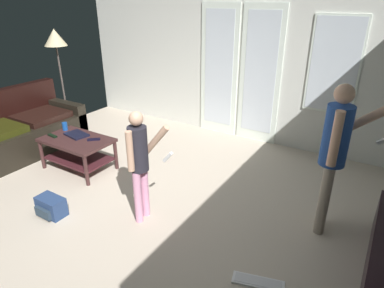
# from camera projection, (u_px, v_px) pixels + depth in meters

# --- Properties ---
(ground_plane) EXTENTS (5.97, 5.30, 0.02)m
(ground_plane) POSITION_uv_depth(u_px,v_px,m) (133.00, 206.00, 3.88)
(ground_plane) COLOR #C1B19D
(wall_back_with_doors) EXTENTS (5.97, 0.09, 2.85)m
(wall_back_with_doors) POSITION_uv_depth(u_px,v_px,m) (238.00, 54.00, 5.32)
(wall_back_with_doors) COLOR silver
(wall_back_with_doors) RESTS_ON ground_plane
(leather_couch) EXTENTS (0.88, 1.86, 0.94)m
(leather_couch) POSITION_uv_depth(u_px,v_px,m) (18.00, 133.00, 5.07)
(leather_couch) COLOR black
(leather_couch) RESTS_ON ground_plane
(coffee_table) EXTENTS (0.96, 0.60, 0.45)m
(coffee_table) POSITION_uv_depth(u_px,v_px,m) (78.00, 147.00, 4.59)
(coffee_table) COLOR #3B2121
(coffee_table) RESTS_ON ground_plane
(person_adult) EXTENTS (0.58, 0.46, 1.54)m
(person_adult) POSITION_uv_depth(u_px,v_px,m) (336.00, 148.00, 3.14)
(person_adult) COLOR #A99B87
(person_adult) RESTS_ON ground_plane
(person_child) EXTENTS (0.41, 0.35, 1.23)m
(person_child) POSITION_uv_depth(u_px,v_px,m) (140.00, 158.00, 3.38)
(person_child) COLOR pink
(person_child) RESTS_ON ground_plane
(floor_lamp) EXTENTS (0.37, 0.37, 1.73)m
(floor_lamp) POSITION_uv_depth(u_px,v_px,m) (56.00, 42.00, 5.61)
(floor_lamp) COLOR #2B2D2E
(floor_lamp) RESTS_ON ground_plane
(backpack) EXTENTS (0.32, 0.22, 0.22)m
(backpack) POSITION_uv_depth(u_px,v_px,m) (51.00, 207.00, 3.68)
(backpack) COLOR navy
(backpack) RESTS_ON ground_plane
(loose_keyboard) EXTENTS (0.46, 0.24, 0.02)m
(loose_keyboard) POSITION_uv_depth(u_px,v_px,m) (258.00, 282.00, 2.84)
(loose_keyboard) COLOR white
(loose_keyboard) RESTS_ON ground_plane
(laptop_closed) EXTENTS (0.36, 0.27, 0.03)m
(laptop_closed) POSITION_uv_depth(u_px,v_px,m) (77.00, 135.00, 4.64)
(laptop_closed) COLOR black
(laptop_closed) RESTS_ON coffee_table
(cup_near_edge) EXTENTS (0.07, 0.07, 0.12)m
(cup_near_edge) POSITION_uv_depth(u_px,v_px,m) (65.00, 126.00, 4.81)
(cup_near_edge) COLOR #16479B
(cup_near_edge) RESTS_ON coffee_table
(tv_remote_black) EXTENTS (0.17, 0.07, 0.02)m
(tv_remote_black) POSITION_uv_depth(u_px,v_px,m) (52.00, 136.00, 4.61)
(tv_remote_black) COLOR black
(tv_remote_black) RESTS_ON coffee_table
(dvd_remote_slim) EXTENTS (0.16, 0.15, 0.02)m
(dvd_remote_slim) POSITION_uv_depth(u_px,v_px,m) (94.00, 139.00, 4.49)
(dvd_remote_slim) COLOR black
(dvd_remote_slim) RESTS_ON coffee_table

